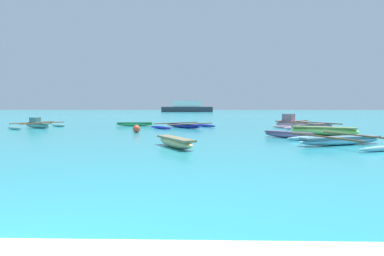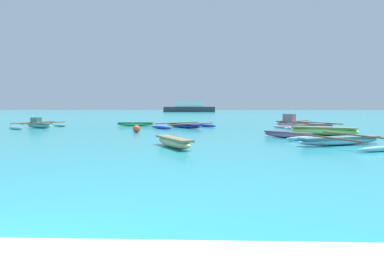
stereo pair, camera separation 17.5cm
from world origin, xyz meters
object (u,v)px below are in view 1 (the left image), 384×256
object	(u,v)px
moored_boat_3	(288,134)
moored_boat_8	(341,140)
mooring_buoy_0	(136,129)
moored_boat_0	(38,125)
distant_ferry	(187,107)
moored_boat_2	(135,124)
moored_boat_1	(292,123)
moored_boat_7	(175,142)
moored_boat_5	(324,131)
moored_boat_6	(314,127)
moored_boat_4	(184,126)

from	to	relation	value
moored_boat_3	moored_boat_8	world-z (taller)	moored_boat_8
moored_boat_8	mooring_buoy_0	size ratio (longest dim) A/B	10.80
moored_boat_0	distant_ferry	distance (m)	61.25
moored_boat_3	distant_ferry	distance (m)	68.18
moored_boat_8	distant_ferry	size ratio (longest dim) A/B	0.39
moored_boat_3	moored_boat_8	size ratio (longest dim) A/B	0.47
moored_boat_2	moored_boat_3	distance (m)	13.47
moored_boat_1	moored_boat_7	world-z (taller)	moored_boat_1
moored_boat_0	moored_boat_3	world-z (taller)	moored_boat_0
moored_boat_7	moored_boat_3	bearing A→B (deg)	98.60
moored_boat_3	moored_boat_7	distance (m)	6.59
moored_boat_8	distant_ferry	bearing A→B (deg)	76.29
mooring_buoy_0	moored_boat_8	bearing A→B (deg)	-32.47
moored_boat_7	moored_boat_5	bearing A→B (deg)	98.38
moored_boat_6	moored_boat_8	size ratio (longest dim) A/B	0.82
moored_boat_2	moored_boat_3	bearing A→B (deg)	-48.87
moored_boat_2	moored_boat_8	xyz separation A→B (m)	(10.86, -12.48, 0.01)
moored_boat_1	distant_ferry	world-z (taller)	distant_ferry
moored_boat_4	moored_boat_5	world-z (taller)	moored_boat_5
moored_boat_0	moored_boat_4	bearing A→B (deg)	29.73
moored_boat_7	distant_ferry	size ratio (longest dim) A/B	0.22
moored_boat_4	moored_boat_8	size ratio (longest dim) A/B	0.99
mooring_buoy_0	moored_boat_5	bearing A→B (deg)	-8.17
moored_boat_6	moored_boat_7	distance (m)	12.27
moored_boat_0	moored_boat_5	size ratio (longest dim) A/B	1.17
moored_boat_1	distant_ferry	xyz separation A→B (m)	(-10.09, 59.45, 0.80)
moored_boat_5	moored_boat_7	world-z (taller)	moored_boat_5
moored_boat_5	moored_boat_7	distance (m)	9.43
moored_boat_0	moored_boat_1	distance (m)	18.35
moored_boat_2	mooring_buoy_0	xyz separation A→B (m)	(1.33, -6.42, 0.05)
moored_boat_8	distant_ferry	distance (m)	71.23
moored_boat_4	moored_boat_7	xyz separation A→B (m)	(0.27, -11.52, 0.05)
moored_boat_1	moored_boat_8	bearing A→B (deg)	-57.16
moored_boat_2	distant_ferry	distance (m)	58.20
moored_boat_0	moored_boat_7	distance (m)	15.27
moored_boat_0	distant_ferry	size ratio (longest dim) A/B	0.32
moored_boat_0	moored_boat_4	distance (m)	10.39
moored_boat_1	moored_boat_5	world-z (taller)	moored_boat_1
moored_boat_5	mooring_buoy_0	xyz separation A→B (m)	(-10.45, 1.50, -0.03)
moored_boat_7	moored_boat_2	bearing A→B (deg)	169.36
moored_boat_6	mooring_buoy_0	bearing A→B (deg)	160.89
moored_boat_2	moored_boat_0	bearing A→B (deg)	-162.23
moored_boat_3	moored_boat_4	bearing A→B (deg)	169.98
moored_boat_5	moored_boat_0	bearing A→B (deg)	-166.70
moored_boat_4	mooring_buoy_0	world-z (taller)	mooring_buoy_0
moored_boat_0	moored_boat_6	bearing A→B (deg)	20.92
moored_boat_1	moored_boat_2	bearing A→B (deg)	-148.40
moored_boat_6	moored_boat_4	bearing A→B (deg)	134.66
moored_boat_6	distant_ferry	xyz separation A→B (m)	(-10.69, 62.58, 0.90)
moored_boat_5	moored_boat_8	bearing A→B (deg)	-71.68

